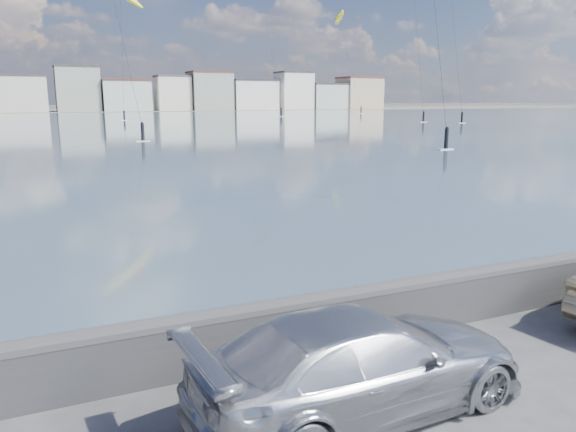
{
  "coord_description": "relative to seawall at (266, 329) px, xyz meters",
  "views": [
    {
      "loc": [
        -3.35,
        -5.58,
        4.43
      ],
      "look_at": [
        1.0,
        4.0,
        2.2
      ],
      "focal_mm": 35.0,
      "sensor_mm": 36.0,
      "label": 1
    }
  ],
  "objects": [
    {
      "name": "bay_water",
      "position": [
        0.0,
        88.8,
        -0.58
      ],
      "size": [
        500.0,
        177.0,
        0.0
      ],
      "primitive_type": "cube",
      "color": "#3E5A61",
      "rests_on": "ground"
    },
    {
      "name": "far_shore_strip",
      "position": [
        0.0,
        197.3,
        -0.57
      ],
      "size": [
        500.0,
        60.0,
        0.0
      ],
      "primitive_type": "cube",
      "color": "#4C473D",
      "rests_on": "ground"
    },
    {
      "name": "seawall",
      "position": [
        0.0,
        0.0,
        0.0
      ],
      "size": [
        400.0,
        0.36,
        1.08
      ],
      "color": "#28282B",
      "rests_on": "ground"
    },
    {
      "name": "far_buildings",
      "position": [
        1.31,
        183.3,
        5.44
      ],
      "size": [
        240.79,
        13.26,
        14.6
      ],
      "color": "beige",
      "rests_on": "ground"
    },
    {
      "name": "car_silver",
      "position": [
        0.65,
        -2.01,
        0.16
      ],
      "size": [
        5.25,
        2.42,
        1.49
      ],
      "primitive_type": "imported",
      "rotation": [
        0.0,
        0.0,
        1.64
      ],
      "color": "#AFB0B6",
      "rests_on": "ground"
    },
    {
      "name": "kitesurfer_0",
      "position": [
        79.8,
        139.23,
        25.7
      ],
      "size": [
        4.68,
        17.14,
        29.03
      ],
      "color": "yellow",
      "rests_on": "ground"
    }
  ]
}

